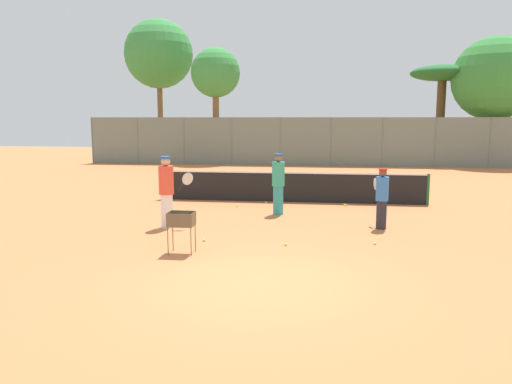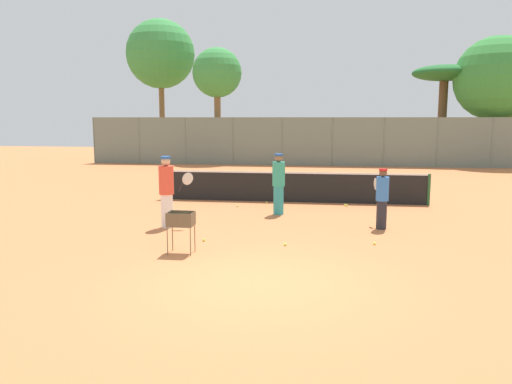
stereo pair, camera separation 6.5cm
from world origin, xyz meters
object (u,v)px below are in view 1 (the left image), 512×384
object	(u,v)px
player_red_cap	(382,198)
tennis_net	(291,186)
ball_cart	(181,223)
player_yellow_shirt	(167,191)
parked_car	(312,150)
player_white_outfit	(278,183)

from	to	relation	value
player_red_cap	tennis_net	bearing A→B (deg)	19.62
player_red_cap	ball_cart	xyz separation A→B (m)	(-4.58, -3.11, -0.15)
player_yellow_shirt	ball_cart	bearing A→B (deg)	-78.20
player_red_cap	ball_cart	bearing A→B (deg)	109.49
ball_cart	tennis_net	bearing A→B (deg)	74.87
player_yellow_shirt	ball_cart	world-z (taller)	player_yellow_shirt
player_red_cap	parked_car	bearing A→B (deg)	-8.58
player_white_outfit	ball_cart	size ratio (longest dim) A/B	2.04
player_yellow_shirt	ball_cart	distance (m)	2.74
player_red_cap	player_yellow_shirt	size ratio (longest dim) A/B	0.84
tennis_net	player_yellow_shirt	size ratio (longest dim) A/B	4.89
player_white_outfit	player_yellow_shirt	xyz separation A→B (m)	(-2.79, -2.26, 0.03)
parked_car	ball_cart	bearing A→B (deg)	-95.05
tennis_net	player_white_outfit	world-z (taller)	player_white_outfit
tennis_net	player_red_cap	size ratio (longest dim) A/B	5.84
tennis_net	parked_car	size ratio (longest dim) A/B	2.24
player_white_outfit	ball_cart	xyz separation A→B (m)	(-1.68, -4.74, -0.28)
ball_cart	player_yellow_shirt	bearing A→B (deg)	114.15
player_white_outfit	player_yellow_shirt	world-z (taller)	player_yellow_shirt
player_yellow_shirt	ball_cart	xyz separation A→B (m)	(1.11, -2.49, -0.31)
player_yellow_shirt	parked_car	world-z (taller)	player_yellow_shirt
tennis_net	player_white_outfit	distance (m)	2.34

